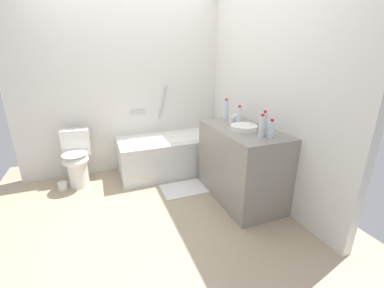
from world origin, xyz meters
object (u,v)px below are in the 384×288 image
(toilet, at_px, (77,159))
(water_bottle_4, at_px, (262,127))
(sink_basin, at_px, (244,128))
(water_bottle_2, at_px, (226,109))
(drinking_glass_1, at_px, (231,120))
(bathtub, at_px, (173,153))
(bath_mat, at_px, (187,188))
(sink_faucet, at_px, (257,126))
(drinking_glass_0, at_px, (235,118))
(water_bottle_0, at_px, (264,124))
(water_bottle_3, at_px, (239,116))
(water_bottle_1, at_px, (271,129))
(toilet_paper_roll, at_px, (63,186))

(toilet, distance_m, water_bottle_4, 2.37)
(toilet, xyz_separation_m, water_bottle_4, (1.81, -1.39, 0.62))
(sink_basin, distance_m, water_bottle_2, 0.55)
(water_bottle_2, height_order, drinking_glass_1, water_bottle_2)
(bathtub, distance_m, toilet, 1.30)
(water_bottle_2, xyz_separation_m, bath_mat, (-0.56, -0.06, -0.99))
(sink_faucet, distance_m, drinking_glass_0, 0.37)
(water_bottle_0, xyz_separation_m, water_bottle_4, (-0.07, -0.06, -0.01))
(water_bottle_3, height_order, drinking_glass_0, water_bottle_3)
(water_bottle_1, relative_size, bath_mat, 0.29)
(water_bottle_0, xyz_separation_m, water_bottle_2, (-0.02, 0.76, 0.00))
(sink_faucet, height_order, bath_mat, sink_faucet)
(bathtub, height_order, water_bottle_1, bathtub)
(bathtub, relative_size, toilet_paper_roll, 13.96)
(toilet, xyz_separation_m, drinking_glass_1, (1.83, -0.78, 0.54))
(water_bottle_4, bearing_deg, sink_faucet, 61.50)
(water_bottle_2, bearing_deg, water_bottle_0, -88.14)
(bathtub, distance_m, water_bottle_0, 1.59)
(water_bottle_2, height_order, drinking_glass_0, water_bottle_2)
(sink_basin, height_order, water_bottle_2, water_bottle_2)
(toilet, xyz_separation_m, water_bottle_2, (1.86, -0.57, 0.63))
(water_bottle_0, distance_m, drinking_glass_1, 0.56)
(bathtub, distance_m, water_bottle_1, 1.67)
(sink_basin, height_order, drinking_glass_1, drinking_glass_1)
(sink_basin, relative_size, water_bottle_2, 1.13)
(water_bottle_1, distance_m, water_bottle_4, 0.10)
(water_bottle_0, height_order, water_bottle_4, water_bottle_0)
(sink_basin, bearing_deg, water_bottle_2, 83.13)
(drinking_glass_1, bearing_deg, sink_basin, -95.45)
(bathtub, relative_size, sink_faucet, 10.10)
(toilet, relative_size, sink_basin, 2.53)
(water_bottle_3, bearing_deg, sink_faucet, -66.75)
(sink_basin, xyz_separation_m, water_bottle_1, (0.10, -0.33, 0.06))
(water_bottle_1, height_order, water_bottle_2, water_bottle_2)
(water_bottle_4, xyz_separation_m, drinking_glass_1, (0.02, 0.62, -0.07))
(water_bottle_1, xyz_separation_m, water_bottle_3, (-0.03, 0.56, 0.02))
(water_bottle_1, xyz_separation_m, water_bottle_4, (-0.08, 0.04, 0.02))
(toilet, distance_m, sink_basin, 2.18)
(water_bottle_1, distance_m, bath_mat, 1.38)
(toilet, relative_size, water_bottle_0, 2.92)
(toilet, bearing_deg, sink_basin, 63.70)
(sink_basin, bearing_deg, water_bottle_3, 72.42)
(water_bottle_4, distance_m, toilet_paper_roll, 2.59)
(toilet, relative_size, water_bottle_4, 3.10)
(toilet, distance_m, water_bottle_1, 2.45)
(bathtub, bearing_deg, toilet, 178.57)
(sink_basin, xyz_separation_m, water_bottle_0, (0.09, -0.22, 0.09))
(water_bottle_1, bearing_deg, water_bottle_4, 152.94)
(sink_basin, relative_size, bath_mat, 0.45)
(water_bottle_2, relative_size, bath_mat, 0.40)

